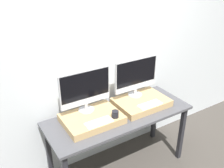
# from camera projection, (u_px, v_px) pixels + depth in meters

# --- Properties ---
(wall_back) EXTENTS (8.00, 0.04, 2.60)m
(wall_back) POSITION_uv_depth(u_px,v_px,m) (101.00, 61.00, 2.86)
(wall_back) COLOR silver
(wall_back) RESTS_ON ground_plane
(workbench) EXTENTS (1.66, 0.64, 0.79)m
(workbench) POSITION_uv_depth(u_px,v_px,m) (119.00, 121.00, 2.83)
(workbench) COLOR #47474C
(workbench) RESTS_ON ground_plane
(wooden_riser_left) EXTENTS (0.61, 0.44, 0.08)m
(wooden_riser_left) POSITION_uv_depth(u_px,v_px,m) (92.00, 119.00, 2.64)
(wooden_riser_left) COLOR tan
(wooden_riser_left) RESTS_ON workbench
(monitor_left) EXTENTS (0.57, 0.17, 0.47)m
(monitor_left) POSITION_uv_depth(u_px,v_px,m) (85.00, 89.00, 2.60)
(monitor_left) COLOR #B2B2B7
(monitor_left) RESTS_ON wooden_riser_left
(keyboard_left) EXTENTS (0.29, 0.12, 0.01)m
(keyboard_left) POSITION_uv_depth(u_px,v_px,m) (99.00, 122.00, 2.50)
(keyboard_left) COLOR silver
(keyboard_left) RESTS_ON wooden_riser_left
(mug) EXTENTS (0.07, 0.07, 0.08)m
(mug) POSITION_uv_depth(u_px,v_px,m) (115.00, 114.00, 2.58)
(mug) COLOR black
(mug) RESTS_ON wooden_riser_left
(wooden_riser_right) EXTENTS (0.61, 0.44, 0.08)m
(wooden_riser_right) POSITION_uv_depth(u_px,v_px,m) (141.00, 102.00, 2.95)
(wooden_riser_right) COLOR tan
(wooden_riser_right) RESTS_ON workbench
(monitor_right) EXTENTS (0.57, 0.17, 0.47)m
(monitor_right) POSITION_uv_depth(u_px,v_px,m) (136.00, 76.00, 2.91)
(monitor_right) COLOR #B2B2B7
(monitor_right) RESTS_ON wooden_riser_right
(keyboard_right) EXTENTS (0.29, 0.12, 0.01)m
(keyboard_right) POSITION_uv_depth(u_px,v_px,m) (150.00, 105.00, 2.81)
(keyboard_right) COLOR silver
(keyboard_right) RESTS_ON wooden_riser_right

